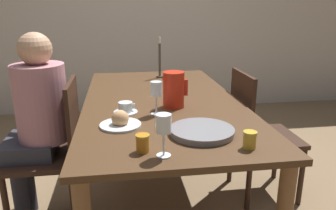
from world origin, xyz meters
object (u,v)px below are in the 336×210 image
Objects in this scene: wine_glass_juice at (164,126)px; jam_jar_red at (143,142)px; wine_glass_water at (156,90)px; bread_plate at (120,121)px; person_seated at (37,114)px; jam_jar_amber at (250,139)px; candlestick_tall at (160,62)px; red_pitcher at (174,89)px; chair_opposite at (257,132)px; teacup_near_person at (126,108)px; serving_tray at (202,131)px; chair_person_side at (55,149)px.

wine_glass_juice is 0.13m from jam_jar_red.
bread_plate is (-0.20, -0.15, -0.11)m from wine_glass_water.
bread_plate is at bearing 106.01° from jam_jar_red.
person_seated is 15.81× the size of jam_jar_amber.
wine_glass_water reaches higher than wine_glass_juice.
red_pitcher is at bearing -91.35° from candlestick_tall.
wine_glass_water is (-0.73, -0.30, 0.40)m from chair_opposite.
candlestick_tall reaches higher than chair_opposite.
wine_glass_water is (0.69, -0.25, 0.18)m from person_seated.
red_pitcher reaches higher than teacup_near_person.
teacup_near_person is (-0.14, 0.57, -0.10)m from wine_glass_juice.
teacup_near_person is at bearing -166.27° from red_pitcher.
jam_jar_amber is (0.37, 0.02, -0.09)m from wine_glass_juice.
person_seated is at bearing 141.00° from bread_plate.
candlestick_tall reaches higher than teacup_near_person.
wine_glass_water is 0.38m from serving_tray.
red_pitcher is 0.64× the size of candlestick_tall.
bread_plate is 0.63× the size of candlestick_tall.
jam_jar_red is (-0.44, 0.03, 0.00)m from jam_jar_amber.
red_pitcher is 0.66m from jam_jar_amber.
bread_plate is at bearing -131.91° from chair_person_side.
chair_opposite is 4.29× the size of red_pitcher.
wine_glass_water reaches higher than jam_jar_amber.
red_pitcher is 0.45m from serving_tray.
candlestick_tall reaches higher than jam_jar_amber.
wine_glass_juice reaches higher than serving_tray.
wine_glass_water is 2.48× the size of jam_jar_amber.
chair_opposite reaches higher than jam_jar_red.
teacup_near_person is at bearing -110.03° from person_seated.
chair_person_side is 0.75m from wine_glass_water.
chair_person_side reaches higher than bread_plate.
serving_tray is (0.18, -0.32, -0.12)m from wine_glass_water.
bread_plate is at bearing 114.77° from wine_glass_juice.
chair_opposite is 0.94m from jam_jar_amber.
candlestick_tall is (0.33, 1.09, 0.10)m from bread_plate.
bread_plate is (-0.03, -0.21, -0.00)m from teacup_near_person.
chair_opposite is 0.74m from red_pitcher.
wine_glass_juice is at bearing -96.46° from candlestick_tall.
serving_tray is (0.06, -0.44, -0.09)m from red_pitcher.
candlestick_tall is (0.02, 0.81, 0.02)m from red_pitcher.
chair_opposite is at bearing 16.11° from red_pitcher.
red_pitcher is at bearing 69.04° from jam_jar_red.
serving_tray is at bearing 44.05° from wine_glass_juice.
teacup_near_person is 0.93m from candlestick_tall.
bread_plate reaches higher than serving_tray.
jam_jar_red is at bearing -99.89° from candlestick_tall.
red_pitcher reaches higher than wine_glass_water.
chair_person_side is 0.81m from red_pitcher.
jam_jar_amber reaches higher than teacup_near_person.
person_seated is 0.75m from wine_glass_water.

